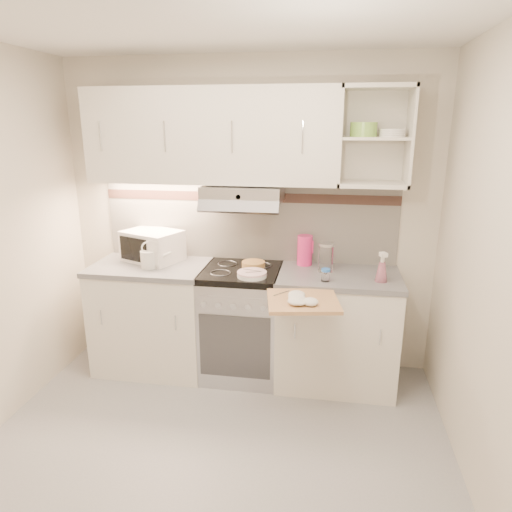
{
  "coord_description": "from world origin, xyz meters",
  "views": [
    {
      "loc": [
        0.66,
        -2.22,
        1.99
      ],
      "look_at": [
        0.14,
        0.95,
        1.06
      ],
      "focal_mm": 32.0,
      "sensor_mm": 36.0,
      "label": 1
    }
  ],
  "objects_px": {
    "watering_can": "(150,258)",
    "spray_bottle": "(382,269)",
    "electric_range": "(242,322)",
    "pink_pitcher": "(305,250)",
    "cutting_board": "(303,301)",
    "glass_jar": "(326,257)",
    "plate_stack": "(252,274)",
    "microwave": "(152,246)"
  },
  "relations": [
    {
      "from": "plate_stack",
      "to": "spray_bottle",
      "type": "xyz_separation_m",
      "value": [
        0.93,
        0.05,
        0.07
      ]
    },
    {
      "from": "cutting_board",
      "to": "microwave",
      "type": "bearing_deg",
      "value": 143.83
    },
    {
      "from": "watering_can",
      "to": "plate_stack",
      "type": "xyz_separation_m",
      "value": [
        0.83,
        -0.09,
        -0.06
      ]
    },
    {
      "from": "spray_bottle",
      "to": "glass_jar",
      "type": "bearing_deg",
      "value": 137.97
    },
    {
      "from": "electric_range",
      "to": "glass_jar",
      "type": "height_order",
      "value": "glass_jar"
    },
    {
      "from": "plate_stack",
      "to": "spray_bottle",
      "type": "height_order",
      "value": "spray_bottle"
    },
    {
      "from": "glass_jar",
      "to": "electric_range",
      "type": "bearing_deg",
      "value": -175.69
    },
    {
      "from": "watering_can",
      "to": "glass_jar",
      "type": "relative_size",
      "value": 1.12
    },
    {
      "from": "plate_stack",
      "to": "spray_bottle",
      "type": "relative_size",
      "value": 0.93
    },
    {
      "from": "glass_jar",
      "to": "spray_bottle",
      "type": "height_order",
      "value": "spray_bottle"
    },
    {
      "from": "watering_can",
      "to": "spray_bottle",
      "type": "bearing_deg",
      "value": -10.8
    },
    {
      "from": "microwave",
      "to": "watering_can",
      "type": "distance_m",
      "value": 0.21
    },
    {
      "from": "cutting_board",
      "to": "plate_stack",
      "type": "bearing_deg",
      "value": 129.02
    },
    {
      "from": "cutting_board",
      "to": "electric_range",
      "type": "bearing_deg",
      "value": 124.78
    },
    {
      "from": "watering_can",
      "to": "plate_stack",
      "type": "relative_size",
      "value": 1.15
    },
    {
      "from": "electric_range",
      "to": "pink_pitcher",
      "type": "height_order",
      "value": "pink_pitcher"
    },
    {
      "from": "cutting_board",
      "to": "spray_bottle",
      "type": "bearing_deg",
      "value": 27.38
    },
    {
      "from": "electric_range",
      "to": "glass_jar",
      "type": "distance_m",
      "value": 0.86
    },
    {
      "from": "plate_stack",
      "to": "glass_jar",
      "type": "distance_m",
      "value": 0.58
    },
    {
      "from": "microwave",
      "to": "pink_pitcher",
      "type": "bearing_deg",
      "value": 26.15
    },
    {
      "from": "electric_range",
      "to": "watering_can",
      "type": "distance_m",
      "value": 0.89
    },
    {
      "from": "spray_bottle",
      "to": "cutting_board",
      "type": "xyz_separation_m",
      "value": [
        -0.53,
        -0.4,
        -0.12
      ]
    },
    {
      "from": "watering_can",
      "to": "pink_pitcher",
      "type": "bearing_deg",
      "value": 3.62
    },
    {
      "from": "spray_bottle",
      "to": "cutting_board",
      "type": "bearing_deg",
      "value": -162.37
    },
    {
      "from": "spray_bottle",
      "to": "cutting_board",
      "type": "distance_m",
      "value": 0.68
    },
    {
      "from": "glass_jar",
      "to": "cutting_board",
      "type": "xyz_separation_m",
      "value": [
        -0.13,
        -0.57,
        -0.14
      ]
    },
    {
      "from": "electric_range",
      "to": "microwave",
      "type": "relative_size",
      "value": 1.69
    },
    {
      "from": "pink_pitcher",
      "to": "microwave",
      "type": "bearing_deg",
      "value": -179.08
    },
    {
      "from": "pink_pitcher",
      "to": "cutting_board",
      "type": "relative_size",
      "value": 0.52
    },
    {
      "from": "watering_can",
      "to": "spray_bottle",
      "type": "relative_size",
      "value": 1.07
    },
    {
      "from": "watering_can",
      "to": "pink_pitcher",
      "type": "relative_size",
      "value": 1.05
    },
    {
      "from": "glass_jar",
      "to": "pink_pitcher",
      "type": "bearing_deg",
      "value": 138.2
    },
    {
      "from": "plate_stack",
      "to": "pink_pitcher",
      "type": "xyz_separation_m",
      "value": [
        0.37,
        0.37,
        0.1
      ]
    },
    {
      "from": "glass_jar",
      "to": "watering_can",
      "type": "bearing_deg",
      "value": -174.65
    },
    {
      "from": "pink_pitcher",
      "to": "cutting_board",
      "type": "xyz_separation_m",
      "value": [
        0.03,
        -0.72,
        -0.15
      ]
    },
    {
      "from": "microwave",
      "to": "plate_stack",
      "type": "xyz_separation_m",
      "value": [
        0.88,
        -0.29,
        -0.1
      ]
    },
    {
      "from": "microwave",
      "to": "cutting_board",
      "type": "xyz_separation_m",
      "value": [
        1.28,
        -0.64,
        -0.15
      ]
    },
    {
      "from": "electric_range",
      "to": "plate_stack",
      "type": "relative_size",
      "value": 4.12
    },
    {
      "from": "microwave",
      "to": "glass_jar",
      "type": "xyz_separation_m",
      "value": [
        1.41,
        -0.07,
        -0.01
      ]
    },
    {
      "from": "plate_stack",
      "to": "glass_jar",
      "type": "bearing_deg",
      "value": 22.19
    },
    {
      "from": "plate_stack",
      "to": "glass_jar",
      "type": "height_order",
      "value": "glass_jar"
    },
    {
      "from": "electric_range",
      "to": "spray_bottle",
      "type": "distance_m",
      "value": 1.18
    }
  ]
}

